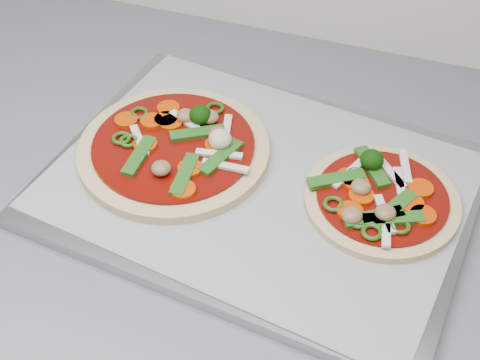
% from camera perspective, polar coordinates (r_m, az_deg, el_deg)
% --- Properties ---
extents(base_cabinet, '(3.60, 0.60, 0.86)m').
position_cam_1_polar(base_cabinet, '(1.18, -16.74, -12.95)').
color(base_cabinet, silver).
rests_on(base_cabinet, ground).
extents(baking_tray, '(0.45, 0.35, 0.01)m').
position_cam_1_polar(baking_tray, '(0.68, 1.58, -0.53)').
color(baking_tray, '#9C9CA1').
rests_on(baking_tray, countertop).
extents(parchment, '(0.44, 0.35, 0.00)m').
position_cam_1_polar(parchment, '(0.67, 1.60, -0.07)').
color(parchment, '#9B9BA0').
rests_on(parchment, baking_tray).
extents(pizza_left, '(0.24, 0.24, 0.03)m').
position_cam_1_polar(pizza_left, '(0.70, -5.49, 2.82)').
color(pizza_left, tan).
rests_on(pizza_left, parchment).
extents(pizza_right, '(0.17, 0.17, 0.03)m').
position_cam_1_polar(pizza_right, '(0.66, 11.82, -1.51)').
color(pizza_right, tan).
rests_on(pizza_right, parchment).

